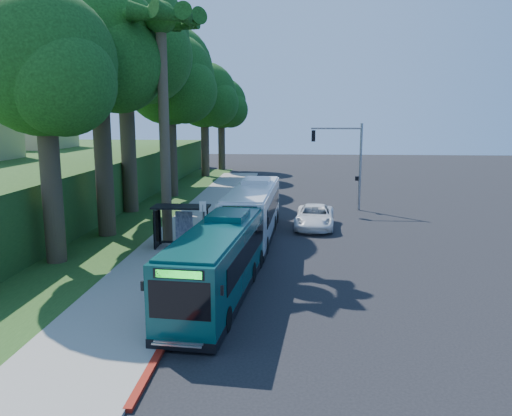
# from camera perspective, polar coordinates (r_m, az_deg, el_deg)

# --- Properties ---
(ground) EXTENTS (140.00, 140.00, 0.00)m
(ground) POSITION_cam_1_polar(r_m,az_deg,el_deg) (31.39, 5.36, -3.52)
(ground) COLOR black
(ground) RESTS_ON ground
(sidewalk) EXTENTS (4.50, 70.00, 0.12)m
(sidewalk) POSITION_cam_1_polar(r_m,az_deg,el_deg) (32.01, -7.83, -3.19)
(sidewalk) COLOR gray
(sidewalk) RESTS_ON ground
(red_curb) EXTENTS (0.25, 30.00, 0.13)m
(red_curb) POSITION_cam_1_polar(r_m,az_deg,el_deg) (27.80, -4.82, -5.22)
(red_curb) COLOR maroon
(red_curb) RESTS_ON ground
(grass_verge) EXTENTS (8.00, 70.00, 0.06)m
(grass_verge) POSITION_cam_1_polar(r_m,az_deg,el_deg) (38.21, -14.72, -1.25)
(grass_verge) COLOR #234719
(grass_verge) RESTS_ON ground
(bus_shelter) EXTENTS (3.20, 1.51, 2.55)m
(bus_shelter) POSITION_cam_1_polar(r_m,az_deg,el_deg) (28.90, -8.96, -1.15)
(bus_shelter) COLOR black
(bus_shelter) RESTS_ON ground
(stop_sign_pole) EXTENTS (0.35, 0.06, 3.17)m
(stop_sign_pole) POSITION_cam_1_polar(r_m,az_deg,el_deg) (26.42, -6.07, -1.56)
(stop_sign_pole) COLOR gray
(stop_sign_pole) RESTS_ON ground
(traffic_signal_pole) EXTENTS (4.10, 0.30, 7.00)m
(traffic_signal_pole) POSITION_cam_1_polar(r_m,az_deg,el_deg) (40.84, 10.45, 5.89)
(traffic_signal_pole) COLOR gray
(traffic_signal_pole) RESTS_ON ground
(palm_tree) EXTENTS (4.20, 4.20, 14.40)m
(palm_tree) POSITION_cam_1_polar(r_m,az_deg,el_deg) (30.25, -10.82, 19.45)
(palm_tree) COLOR #4C3F2D
(palm_tree) RESTS_ON ground
(hillside_backdrop) EXTENTS (24.00, 60.00, 8.80)m
(hillside_backdrop) POSITION_cam_1_polar(r_m,az_deg,el_deg) (52.41, -25.24, 3.86)
(hillside_backdrop) COLOR #234719
(hillside_backdrop) RESTS_ON ground
(tree_0) EXTENTS (8.40, 8.00, 15.70)m
(tree_0) POSITION_cam_1_polar(r_m,az_deg,el_deg) (32.74, -17.50, 16.38)
(tree_0) COLOR #382B1E
(tree_0) RESTS_ON ground
(tree_1) EXTENTS (10.50, 10.00, 18.26)m
(tree_1) POSITION_cam_1_polar(r_m,az_deg,el_deg) (40.74, -14.73, 17.43)
(tree_1) COLOR #382B1E
(tree_1) RESTS_ON ground
(tree_2) EXTENTS (8.82, 8.40, 15.12)m
(tree_2) POSITION_cam_1_polar(r_m,az_deg,el_deg) (47.81, -9.76, 13.82)
(tree_2) COLOR #382B1E
(tree_2) RESTS_ON ground
(tree_3) EXTENTS (10.08, 9.60, 17.28)m
(tree_3) POSITION_cam_1_polar(r_m,az_deg,el_deg) (56.13, -9.88, 14.84)
(tree_3) COLOR #382B1E
(tree_3) RESTS_ON ground
(tree_4) EXTENTS (8.40, 8.00, 14.14)m
(tree_4) POSITION_cam_1_polar(r_m,az_deg,el_deg) (63.35, -5.85, 12.38)
(tree_4) COLOR #382B1E
(tree_4) RESTS_ON ground
(tree_5) EXTENTS (7.35, 7.00, 12.86)m
(tree_5) POSITION_cam_1_polar(r_m,az_deg,el_deg) (71.09, -3.94, 11.58)
(tree_5) COLOR #382B1E
(tree_5) RESTS_ON ground
(tree_6) EXTENTS (7.56, 7.20, 13.74)m
(tree_6) POSITION_cam_1_polar(r_m,az_deg,el_deg) (27.32, -23.01, 14.16)
(tree_6) COLOR #382B1E
(tree_6) RESTS_ON ground
(white_bus) EXTENTS (3.03, 11.88, 3.51)m
(white_bus) POSITION_cam_1_polar(r_m,az_deg,el_deg) (31.39, -0.31, -0.27)
(white_bus) COLOR silver
(white_bus) RESTS_ON ground
(teal_bus) EXTENTS (3.37, 11.16, 3.28)m
(teal_bus) POSITION_cam_1_polar(r_m,az_deg,el_deg) (21.36, -4.13, -5.77)
(teal_bus) COLOR #0A3C3A
(teal_bus) RESTS_ON ground
(pickup) EXTENTS (3.02, 5.75, 1.54)m
(pickup) POSITION_cam_1_polar(r_m,az_deg,el_deg) (34.44, 6.71, -0.98)
(pickup) COLOR white
(pickup) RESTS_ON ground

